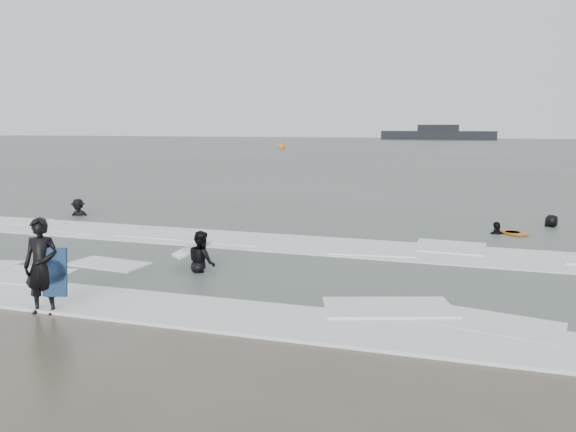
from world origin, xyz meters
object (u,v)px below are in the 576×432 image
(surfer_centre, at_px, (45,313))
(vessel_horizon, at_px, (438,134))
(surfer_wading, at_px, (202,273))
(surfer_breaker, at_px, (79,217))
(surfer_right_far, at_px, (551,228))
(buoy, at_px, (282,147))
(surfer_right_near, at_px, (497,235))

(surfer_centre, height_order, vessel_horizon, vessel_horizon)
(surfer_wading, bearing_deg, surfer_breaker, 6.79)
(surfer_wading, xyz_separation_m, surfer_right_far, (9.19, 9.51, 0.00))
(surfer_wading, bearing_deg, buoy, -30.12)
(surfer_centre, xyz_separation_m, vessel_horizon, (-0.63, 141.85, 1.44))
(surfer_centre, bearing_deg, vessel_horizon, 76.29)
(surfer_right_far, height_order, vessel_horizon, vessel_horizon)
(surfer_right_near, height_order, surfer_right_far, surfer_right_far)
(surfer_centre, relative_size, surfer_breaker, 1.21)
(surfer_right_near, xyz_separation_m, vessel_horizon, (-9.47, 130.60, 1.44))
(surfer_centre, xyz_separation_m, buoy, (-20.52, 75.19, 0.42))
(surfer_centre, bearing_deg, surfer_breaker, 111.45)
(surfer_breaker, bearing_deg, surfer_right_far, -7.55)
(vessel_horizon, bearing_deg, surfer_right_near, -85.85)
(surfer_centre, distance_m, surfer_right_far, 17.06)
(surfer_wading, height_order, vessel_horizon, vessel_horizon)
(surfer_breaker, height_order, buoy, buoy)
(surfer_wading, height_order, surfer_right_far, surfer_right_far)
(surfer_centre, height_order, buoy, buoy)
(surfer_wading, relative_size, surfer_breaker, 1.02)
(surfer_wading, relative_size, vessel_horizon, 0.06)
(surfer_wading, xyz_separation_m, vessel_horizon, (-2.20, 138.12, 1.44))
(surfer_centre, height_order, surfer_right_near, surfer_centre)
(surfer_breaker, distance_m, buoy, 66.51)
(surfer_right_near, distance_m, surfer_right_far, 2.76)
(surfer_wading, bearing_deg, surfer_right_near, -91.31)
(buoy, distance_m, vessel_horizon, 69.58)
(surfer_breaker, xyz_separation_m, surfer_right_far, (17.90, 3.20, 0.00))
(surfer_wading, relative_size, buoy, 0.99)
(surfer_right_near, bearing_deg, vessel_horizon, -106.87)
(surfer_wading, height_order, surfer_breaker, surfer_wading)
(surfer_wading, bearing_deg, surfer_centre, 109.78)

